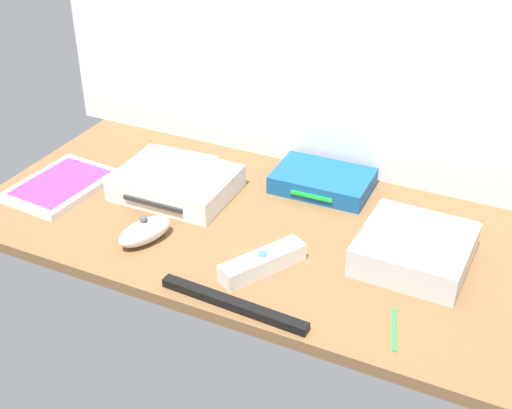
# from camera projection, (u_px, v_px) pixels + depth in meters

# --- Properties ---
(ground_plane) EXTENTS (1.00, 0.48, 0.02)m
(ground_plane) POSITION_uv_depth(u_px,v_px,m) (256.00, 229.00, 1.22)
(ground_plane) COLOR brown
(ground_plane) RESTS_ON ground
(back_wall) EXTENTS (1.10, 0.01, 0.64)m
(back_wall) POSITION_uv_depth(u_px,v_px,m) (316.00, 5.00, 1.23)
(back_wall) COLOR white
(back_wall) RESTS_ON ground
(game_console) EXTENTS (0.21, 0.17, 0.04)m
(game_console) POSITION_uv_depth(u_px,v_px,m) (176.00, 183.00, 1.29)
(game_console) COLOR white
(game_console) RESTS_ON ground_plane
(mini_computer) EXTENTS (0.17, 0.17, 0.05)m
(mini_computer) POSITION_uv_depth(u_px,v_px,m) (415.00, 249.00, 1.10)
(mini_computer) COLOR silver
(mini_computer) RESTS_ON ground_plane
(game_case) EXTENTS (0.15, 0.20, 0.02)m
(game_case) POSITION_uv_depth(u_px,v_px,m) (61.00, 185.00, 1.31)
(game_case) COLOR white
(game_case) RESTS_ON ground_plane
(network_router) EXTENTS (0.18, 0.13, 0.03)m
(network_router) POSITION_uv_depth(u_px,v_px,m) (323.00, 181.00, 1.31)
(network_router) COLOR #145193
(network_router) RESTS_ON ground_plane
(remote_wand) EXTENTS (0.10, 0.15, 0.03)m
(remote_wand) POSITION_uv_depth(u_px,v_px,m) (263.00, 263.00, 1.09)
(remote_wand) COLOR white
(remote_wand) RESTS_ON ground_plane
(remote_nunchuk) EXTENTS (0.08, 0.11, 0.05)m
(remote_nunchuk) POSITION_uv_depth(u_px,v_px,m) (145.00, 231.00, 1.16)
(remote_nunchuk) COLOR white
(remote_nunchuk) RESTS_ON ground_plane
(remote_classic_pad) EXTENTS (0.15, 0.09, 0.02)m
(remote_classic_pad) POSITION_uv_depth(u_px,v_px,m) (174.00, 164.00, 1.29)
(remote_classic_pad) COLOR white
(remote_classic_pad) RESTS_ON game_console
(sensor_bar) EXTENTS (0.24, 0.03, 0.01)m
(sensor_bar) POSITION_uv_depth(u_px,v_px,m) (233.00, 304.00, 1.02)
(sensor_bar) COLOR black
(sensor_bar) RESTS_ON ground_plane
(stylus_pen) EXTENTS (0.03, 0.09, 0.01)m
(stylus_pen) POSITION_uv_depth(u_px,v_px,m) (395.00, 328.00, 0.98)
(stylus_pen) COLOR green
(stylus_pen) RESTS_ON ground_plane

